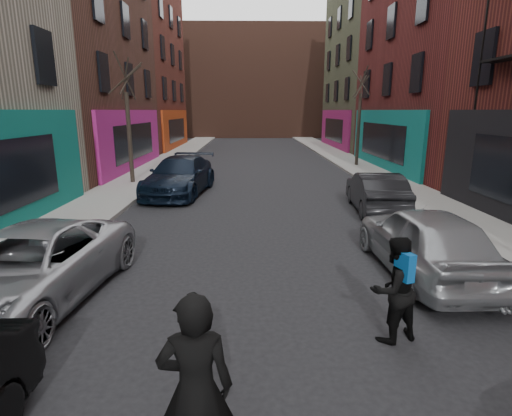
{
  "coord_description": "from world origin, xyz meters",
  "views": [
    {
      "loc": [
        -0.56,
        -1.07,
        3.48
      ],
      "look_at": [
        -0.44,
        6.59,
        1.6
      ],
      "focal_mm": 28.0,
      "sensor_mm": 36.0,
      "label": 1
    }
  ],
  "objects_px": {
    "parked_right_far": "(424,240)",
    "tree_left_far": "(128,113)",
    "pedestrian": "(394,289)",
    "tree_right_far": "(360,109)",
    "parked_left_far": "(28,268)",
    "parked_left_end": "(180,176)",
    "skateboarder": "(196,390)",
    "parked_right_end": "(376,192)"
  },
  "relations": [
    {
      "from": "parked_right_far",
      "to": "tree_left_far",
      "type": "bearing_deg",
      "value": -50.22
    },
    {
      "from": "parked_right_far",
      "to": "pedestrian",
      "type": "xyz_separation_m",
      "value": [
        -1.58,
        -2.57,
        0.08
      ]
    },
    {
      "from": "tree_right_far",
      "to": "parked_left_far",
      "type": "relative_size",
      "value": 1.36
    },
    {
      "from": "parked_left_far",
      "to": "parked_left_end",
      "type": "height_order",
      "value": "parked_left_end"
    },
    {
      "from": "parked_left_far",
      "to": "tree_left_far",
      "type": "bearing_deg",
      "value": 103.33
    },
    {
      "from": "skateboarder",
      "to": "pedestrian",
      "type": "xyz_separation_m",
      "value": [
        2.67,
        2.45,
        -0.2
      ]
    },
    {
      "from": "tree_right_far",
      "to": "parked_right_end",
      "type": "distance_m",
      "value": 11.97
    },
    {
      "from": "parked_left_end",
      "to": "parked_right_far",
      "type": "relative_size",
      "value": 1.2
    },
    {
      "from": "parked_left_end",
      "to": "tree_right_far",
      "type": "bearing_deg",
      "value": 47.24
    },
    {
      "from": "tree_right_far",
      "to": "parked_right_end",
      "type": "height_order",
      "value": "tree_right_far"
    },
    {
      "from": "parked_left_end",
      "to": "pedestrian",
      "type": "xyz_separation_m",
      "value": [
        5.15,
        -11.25,
        0.06
      ]
    },
    {
      "from": "parked_right_end",
      "to": "tree_left_far",
      "type": "bearing_deg",
      "value": -23.39
    },
    {
      "from": "tree_left_far",
      "to": "skateboarder",
      "type": "bearing_deg",
      "value": -72.13
    },
    {
      "from": "pedestrian",
      "to": "parked_right_far",
      "type": "bearing_deg",
      "value": -142.01
    },
    {
      "from": "parked_left_far",
      "to": "parked_right_far",
      "type": "bearing_deg",
      "value": 15.09
    },
    {
      "from": "parked_left_end",
      "to": "pedestrian",
      "type": "bearing_deg",
      "value": -58.56
    },
    {
      "from": "parked_left_far",
      "to": "pedestrian",
      "type": "xyz_separation_m",
      "value": [
        6.22,
        -1.3,
        0.15
      ]
    },
    {
      "from": "parked_right_end",
      "to": "skateboarder",
      "type": "xyz_separation_m",
      "value": [
        -4.93,
        -10.58,
        0.35
      ]
    },
    {
      "from": "parked_left_far",
      "to": "parked_right_far",
      "type": "height_order",
      "value": "parked_right_far"
    },
    {
      "from": "skateboarder",
      "to": "pedestrian",
      "type": "height_order",
      "value": "skateboarder"
    },
    {
      "from": "parked_left_far",
      "to": "parked_right_far",
      "type": "xyz_separation_m",
      "value": [
        7.8,
        1.27,
        0.07
      ]
    },
    {
      "from": "tree_right_far",
      "to": "parked_right_far",
      "type": "distance_m",
      "value": 17.44
    },
    {
      "from": "pedestrian",
      "to": "parked_right_end",
      "type": "bearing_deg",
      "value": -125.95
    },
    {
      "from": "parked_left_far",
      "to": "skateboarder",
      "type": "distance_m",
      "value": 5.18
    },
    {
      "from": "parked_right_far",
      "to": "pedestrian",
      "type": "bearing_deg",
      "value": 57.58
    },
    {
      "from": "tree_right_far",
      "to": "skateboarder",
      "type": "distance_m",
      "value": 23.27
    },
    {
      "from": "parked_left_far",
      "to": "parked_right_end",
      "type": "xyz_separation_m",
      "value": [
        8.48,
        6.82,
        -0.0
      ]
    },
    {
      "from": "tree_right_far",
      "to": "parked_right_end",
      "type": "xyz_separation_m",
      "value": [
        -2.32,
        -11.4,
        -2.84
      ]
    },
    {
      "from": "tree_right_far",
      "to": "skateboarder",
      "type": "relative_size",
      "value": 3.61
    },
    {
      "from": "parked_right_end",
      "to": "parked_right_far",
      "type": "bearing_deg",
      "value": 87.84
    },
    {
      "from": "tree_right_far",
      "to": "pedestrian",
      "type": "bearing_deg",
      "value": -103.2
    },
    {
      "from": "parked_left_far",
      "to": "skateboarder",
      "type": "bearing_deg",
      "value": -40.72
    },
    {
      "from": "tree_right_far",
      "to": "pedestrian",
      "type": "xyz_separation_m",
      "value": [
        -4.58,
        -19.52,
        -2.69
      ]
    },
    {
      "from": "tree_left_far",
      "to": "parked_left_end",
      "type": "distance_m",
      "value": 4.37
    },
    {
      "from": "tree_right_far",
      "to": "parked_right_end",
      "type": "relative_size",
      "value": 1.62
    },
    {
      "from": "parked_left_far",
      "to": "skateboarder",
      "type": "xyz_separation_m",
      "value": [
        3.55,
        -3.75,
        0.35
      ]
    },
    {
      "from": "tree_right_far",
      "to": "parked_left_far",
      "type": "xyz_separation_m",
      "value": [
        -10.8,
        -18.22,
        -2.83
      ]
    },
    {
      "from": "parked_left_far",
      "to": "parked_left_end",
      "type": "bearing_deg",
      "value": 89.71
    },
    {
      "from": "parked_right_far",
      "to": "skateboarder",
      "type": "height_order",
      "value": "skateboarder"
    },
    {
      "from": "parked_right_end",
      "to": "pedestrian",
      "type": "bearing_deg",
      "value": 79.28
    },
    {
      "from": "parked_right_far",
      "to": "pedestrian",
      "type": "relative_size",
      "value": 2.68
    },
    {
      "from": "parked_right_far",
      "to": "parked_right_end",
      "type": "height_order",
      "value": "parked_right_far"
    }
  ]
}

